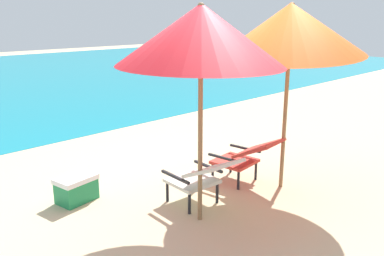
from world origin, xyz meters
TOP-DOWN VIEW (x-y plane):
  - ground_plane at (0.00, 4.00)m, footprint 40.00×40.00m
  - lounge_chair_left at (-0.50, -0.28)m, footprint 0.59×0.91m
  - lounge_chair_right at (0.43, -0.20)m, footprint 0.62×0.92m
  - beach_umbrella_left at (-0.73, -0.47)m, footprint 2.44×2.44m
  - beach_umbrella_right at (0.70, -0.59)m, footprint 2.17×2.14m
  - cooler_box at (-1.47, 0.91)m, footprint 0.51×0.39m

SIDE VIEW (x-z plane):
  - ground_plane at x=0.00m, z-range 0.00..0.00m
  - cooler_box at x=-1.47m, z-range 0.00..0.32m
  - lounge_chair_left at x=-0.50m, z-range 0.06..0.75m
  - lounge_chair_right at x=0.43m, z-range 0.06..0.75m
  - beach_umbrella_left at x=-0.73m, z-range 0.85..3.18m
  - beach_umbrella_right at x=0.70m, z-range 0.83..3.25m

